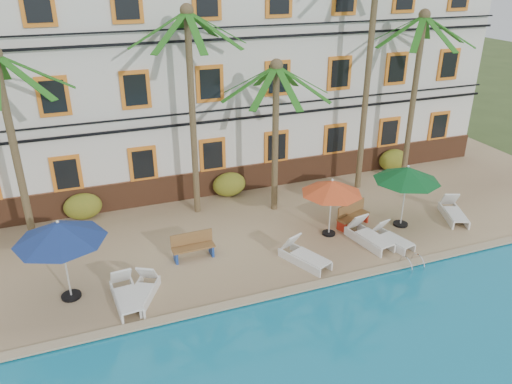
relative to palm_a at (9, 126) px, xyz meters
name	(u,v)px	position (x,y,z in m)	size (l,w,h in m)	color
ground	(313,275)	(8.89, -4.57, -4.95)	(100.00, 100.00, 0.00)	#384C23
pool_deck	(261,210)	(8.89, 0.43, -4.82)	(30.00, 12.00, 0.25)	tan
pool_coping	(326,282)	(8.89, -5.47, -4.67)	(30.00, 0.35, 0.06)	tan
hotel_building	(223,65)	(8.89, 5.41, 0.43)	(25.40, 6.44, 10.22)	silver
palm_a	(9,126)	(0.00, 0.00, 0.00)	(4.38, 4.38, 7.24)	brown
palm_b	(191,86)	(6.29, 1.06, 0.56)	(4.38, 4.38, 8.21)	brown
palm_c	(276,114)	(9.38, 0.14, -0.58)	(4.38, 4.38, 6.26)	brown
palm_d	(370,47)	(13.88, 0.86, 1.64)	(4.38, 4.38, 10.13)	brown
palm_e	(416,76)	(16.23, 0.66, 0.31)	(4.38, 4.38, 7.78)	brown
shrub_left	(83,206)	(1.80, 2.03, -4.15)	(1.50, 0.90, 1.10)	#255117
shrub_mid	(229,184)	(8.00, 2.03, -4.15)	(1.50, 0.90, 1.10)	#255117
shrub_right	(393,160)	(16.57, 2.03, -4.15)	(1.50, 0.90, 1.10)	#255117
umbrella_blue	(59,232)	(1.09, -3.32, -2.38)	(2.72, 2.72, 2.71)	black
umbrella_red	(332,187)	(10.51, -2.63, -2.72)	(2.31, 2.31, 2.32)	black
umbrella_green	(407,174)	(13.53, -2.98, -2.51)	(2.56, 2.56, 2.56)	black
lounger_a	(126,295)	(2.68, -4.22, -4.40)	(0.84, 1.99, 0.92)	white
lounger_b	(142,291)	(3.16, -4.18, -4.42)	(1.43, 1.90, 0.86)	white
lounger_c	(304,255)	(8.74, -4.10, -4.40)	(1.38, 2.03, 0.91)	white
lounger_d	(369,235)	(11.57, -3.72, -4.39)	(1.06, 2.10, 0.95)	white
lounger_e	(391,238)	(12.30, -4.09, -4.44)	(1.02, 1.81, 0.81)	white
lounger_f	(453,212)	(15.87, -3.24, -4.41)	(1.35, 2.02, 0.90)	white
bench_left	(193,245)	(5.24, -2.38, -4.23)	(1.51, 0.51, 0.93)	olive
bench_right	(352,215)	(11.68, -2.30, -4.23)	(1.57, 0.94, 0.93)	olive
pool_ladder	(412,265)	(12.16, -5.57, -4.70)	(0.54, 0.74, 0.74)	silver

